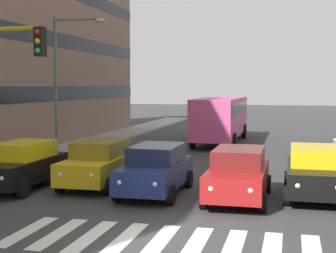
# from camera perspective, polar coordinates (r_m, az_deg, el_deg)

# --- Properties ---
(ground_plane) EXTENTS (180.00, 180.00, 0.00)m
(ground_plane) POSITION_cam_1_polar(r_m,az_deg,el_deg) (12.65, -0.94, -12.87)
(ground_plane) COLOR #38383A
(crosswalk_markings) EXTENTS (7.65, 2.80, 0.01)m
(crosswalk_markings) POSITION_cam_1_polar(r_m,az_deg,el_deg) (12.65, -0.94, -12.85)
(crosswalk_markings) COLOR silver
(crosswalk_markings) RESTS_ON ground_plane
(car_1) EXTENTS (2.02, 4.44, 1.72)m
(car_1) POSITION_cam_1_polar(r_m,az_deg,el_deg) (17.94, 16.25, -4.92)
(car_1) COLOR black
(car_1) RESTS_ON ground_plane
(car_2) EXTENTS (2.02, 4.44, 1.72)m
(car_2) POSITION_cam_1_polar(r_m,az_deg,el_deg) (16.95, 7.98, -5.33)
(car_2) COLOR maroon
(car_2) RESTS_ON ground_plane
(car_3) EXTENTS (2.02, 4.44, 1.72)m
(car_3) POSITION_cam_1_polar(r_m,az_deg,el_deg) (17.73, -1.39, -4.84)
(car_3) COLOR navy
(car_3) RESTS_ON ground_plane
(car_4) EXTENTS (2.02, 4.44, 1.72)m
(car_4) POSITION_cam_1_polar(r_m,az_deg,el_deg) (19.32, -7.75, -4.10)
(car_4) COLOR gold
(car_4) RESTS_ON ground_plane
(car_5) EXTENTS (2.02, 4.44, 1.72)m
(car_5) POSITION_cam_1_polar(r_m,az_deg,el_deg) (19.46, -16.25, -4.18)
(car_5) COLOR black
(car_5) RESTS_ON ground_plane
(bus_behind_traffic) EXTENTS (2.78, 10.50, 3.00)m
(bus_behind_traffic) POSITION_cam_1_polar(r_m,az_deg,el_deg) (34.03, 6.06, 1.33)
(bus_behind_traffic) COLOR #DB5193
(bus_behind_traffic) RESTS_ON ground_plane
(street_lamp_right) EXTENTS (2.81, 0.28, 7.15)m
(street_lamp_right) POSITION_cam_1_polar(r_m,az_deg,el_deg) (26.51, -11.75, 6.07)
(street_lamp_right) COLOR #4C6B56
(street_lamp_right) RESTS_ON sidewalk_right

